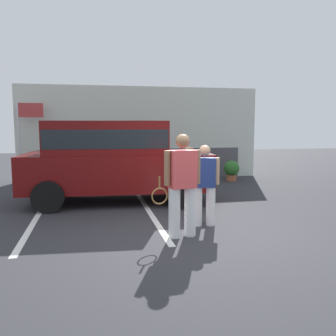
# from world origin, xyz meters

# --- Properties ---
(ground_plane) EXTENTS (40.00, 40.00, 0.00)m
(ground_plane) POSITION_xyz_m (0.00, 0.00, 0.00)
(ground_plane) COLOR #2D2D33
(parking_stripe_0) EXTENTS (0.12, 4.40, 0.01)m
(parking_stripe_0) POSITION_xyz_m (-2.96, 1.50, 0.00)
(parking_stripe_0) COLOR silver
(parking_stripe_0) RESTS_ON ground_plane
(parking_stripe_1) EXTENTS (0.12, 4.40, 0.01)m
(parking_stripe_1) POSITION_xyz_m (-0.54, 1.50, 0.00)
(parking_stripe_1) COLOR silver
(parking_stripe_1) RESTS_ON ground_plane
(house_frontage) EXTENTS (8.56, 0.40, 3.29)m
(house_frontage) POSITION_xyz_m (0.00, 6.68, 1.55)
(house_frontage) COLOR silver
(house_frontage) RESTS_ON ground_plane
(parked_suv) EXTENTS (4.74, 2.46, 2.05)m
(parked_suv) POSITION_xyz_m (-1.24, 2.92, 1.15)
(parked_suv) COLOR #590C0C
(parked_suv) RESTS_ON ground_plane
(tennis_player_man) EXTENTS (0.92, 0.34, 1.80)m
(tennis_player_man) POSITION_xyz_m (-0.25, -0.20, 0.93)
(tennis_player_man) COLOR white
(tennis_player_man) RESTS_ON ground_plane
(tennis_player_woman) EXTENTS (0.72, 0.29, 1.57)m
(tennis_player_woman) POSITION_xyz_m (0.33, 0.40, 0.83)
(tennis_player_woman) COLOR white
(tennis_player_woman) RESTS_ON ground_plane
(potted_plant_by_porch) EXTENTS (0.54, 0.54, 0.71)m
(potted_plant_by_porch) POSITION_xyz_m (2.97, 5.51, 0.39)
(potted_plant_by_porch) COLOR #9E5638
(potted_plant_by_porch) RESTS_ON ground_plane
(flag_pole) EXTENTS (0.80, 0.05, 2.69)m
(flag_pole) POSITION_xyz_m (-3.86, 6.10, 1.88)
(flag_pole) COLOR silver
(flag_pole) RESTS_ON ground_plane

